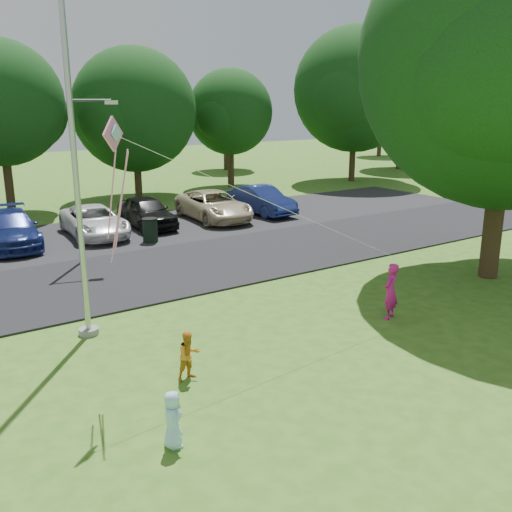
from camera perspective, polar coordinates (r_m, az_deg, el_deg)
ground at (r=12.72m, az=6.76°, el=-11.59°), size 120.00×120.00×0.00m
park_road at (r=19.87m, az=-10.45°, el=-1.64°), size 60.00×6.00×0.06m
parking_strip at (r=25.78m, az=-16.39°, el=1.88°), size 42.00×7.00×0.06m
flagpole at (r=14.16m, az=-17.62°, el=8.25°), size 0.50×0.50×10.00m
street_lamp at (r=21.11m, az=-17.01°, el=8.66°), size 1.62×0.62×5.88m
trash_can at (r=23.99m, az=-10.54°, el=2.50°), size 0.66×0.66×1.05m
big_tree at (r=19.84m, az=24.20°, el=17.01°), size 9.84×9.31×11.66m
tree_row at (r=33.96m, az=-19.31°, el=14.43°), size 64.35×11.94×10.88m
horizon_trees at (r=43.94m, az=-19.43°, el=12.58°), size 77.46×7.20×7.02m
parked_cars at (r=25.92m, az=-14.75°, el=3.70°), size 19.69×5.21×1.43m
woman at (r=15.77m, az=13.29°, el=-3.44°), size 0.67×0.57×1.55m
child_yellow at (r=12.27m, az=-6.72°, el=-9.85°), size 0.56×0.45×1.07m
child_blue at (r=10.13m, az=-8.33°, el=-15.88°), size 0.38×0.54×1.03m
kite at (r=11.13m, az=-13.06°, el=9.34°), size 7.60×0.69×3.71m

